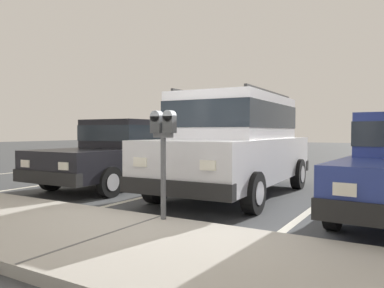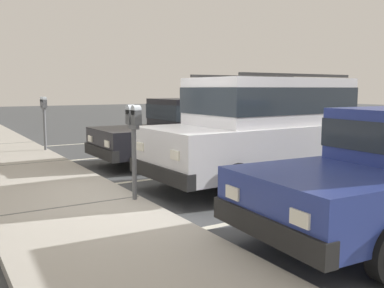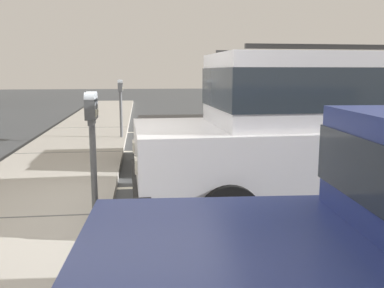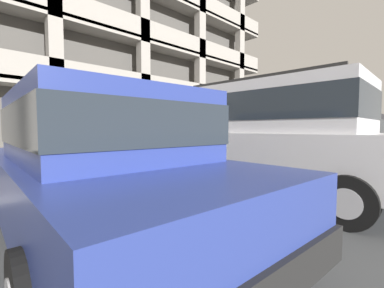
{
  "view_description": "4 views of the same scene",
  "coord_description": "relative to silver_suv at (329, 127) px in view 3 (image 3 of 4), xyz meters",
  "views": [
    {
      "loc": [
        -2.95,
        4.34,
        1.27
      ],
      "look_at": [
        0.2,
        -0.95,
        1.06
      ],
      "focal_mm": 35.0,
      "sensor_mm": 36.0,
      "label": 1
    },
    {
      "loc": [
        -5.97,
        2.88,
        1.78
      ],
      "look_at": [
        0.38,
        -0.97,
        0.82
      ],
      "focal_mm": 40.0,
      "sensor_mm": 36.0,
      "label": 2
    },
    {
      "loc": [
        -4.87,
        -0.18,
        1.76
      ],
      "look_at": [
        0.27,
        -0.8,
        0.88
      ],
      "focal_mm": 40.0,
      "sensor_mm": 36.0,
      "label": 3
    },
    {
      "loc": [
        -4.16,
        -4.82,
        1.2
      ],
      "look_at": [
        -0.2,
        -0.73,
        0.86
      ],
      "focal_mm": 24.0,
      "sensor_mm": 36.0,
      "label": 4
    }
  ],
  "objects": [
    {
      "name": "parking_meter_far",
      "position": [
        5.88,
        2.79,
        0.11
      ],
      "size": [
        0.35,
        0.12,
        1.44
      ],
      "color": "#595B60",
      "rests_on": "sidewalk"
    },
    {
      "name": "parking_stall_lines",
      "position": [
        1.42,
        1.09,
        -1.08
      ],
      "size": [
        12.36,
        4.8,
        0.01
      ],
      "color": "silver",
      "rests_on": "ground_plane"
    },
    {
      "name": "silver_suv",
      "position": [
        0.0,
        0.0,
        0.0
      ],
      "size": [
        2.13,
        4.84,
        2.03
      ],
      "rotation": [
        0.0,
        0.0,
        0.03
      ],
      "color": "silver",
      "rests_on": "ground_plane"
    },
    {
      "name": "sidewalk",
      "position": [
        -0.11,
        3.79,
        -1.03
      ],
      "size": [
        40.0,
        2.2,
        0.12
      ],
      "color": "#ADA89E",
      "rests_on": "ground_plane"
    },
    {
      "name": "dark_hatchback",
      "position": [
        2.79,
        0.03,
        -0.27
      ],
      "size": [
        1.87,
        4.49,
        1.54
      ],
      "rotation": [
        0.0,
        0.0,
        0.01
      ],
      "color": "black",
      "rests_on": "ground_plane"
    },
    {
      "name": "ground_plane",
      "position": [
        -0.11,
        2.49,
        -1.14
      ],
      "size": [
        80.0,
        80.0,
        0.1
      ],
      "color": "#444749"
    },
    {
      "name": "parking_meter_near",
      "position": [
        -0.24,
        2.84,
        0.09
      ],
      "size": [
        0.35,
        0.12,
        1.42
      ],
      "color": "#595B60",
      "rests_on": "sidewalk"
    }
  ]
}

